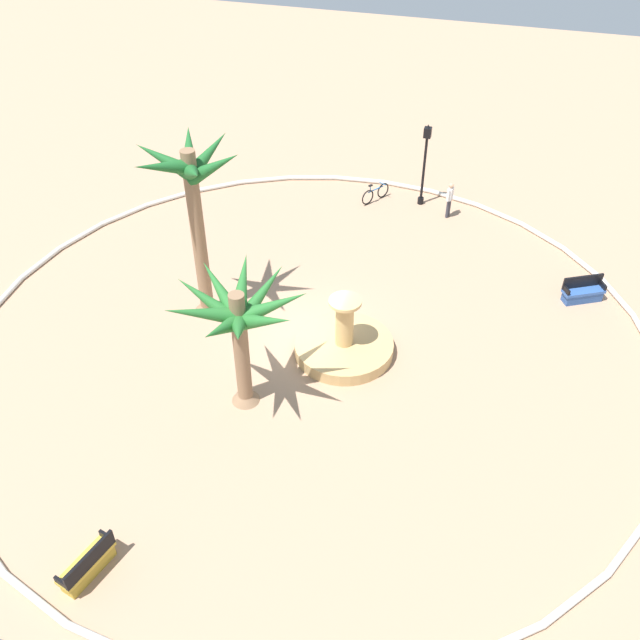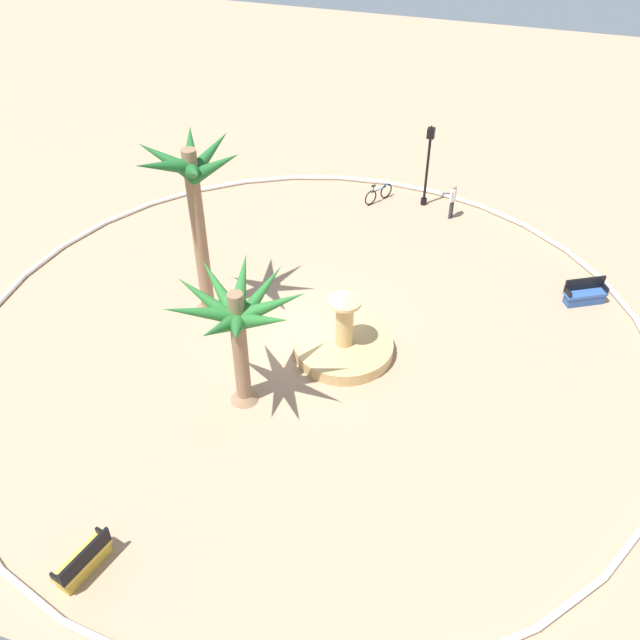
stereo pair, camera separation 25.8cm
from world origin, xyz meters
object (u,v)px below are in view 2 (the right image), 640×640
(palm_tree_by_curb, at_px, (237,317))
(bicycle_red_frame, at_px, (378,194))
(bench_west, at_px, (585,295))
(fountain, at_px, (344,345))
(person_cyclist_helmet, at_px, (453,199))
(palm_tree_near_fountain, at_px, (194,194))
(bench_east, at_px, (84,562))
(lamppost, at_px, (428,159))

(palm_tree_by_curb, xyz_separation_m, bicycle_red_frame, (-1.02, -13.80, -3.00))
(palm_tree_by_curb, distance_m, bicycle_red_frame, 14.15)
(bench_west, relative_size, bicycle_red_frame, 1.10)
(fountain, distance_m, person_cyclist_helmet, 10.44)
(palm_tree_by_curb, height_order, bicycle_red_frame, palm_tree_by_curb)
(palm_tree_by_curb, bearing_deg, bicycle_red_frame, -94.21)
(palm_tree_near_fountain, bearing_deg, bicycle_red_frame, -112.81)
(bench_east, relative_size, bench_west, 1.02)
(palm_tree_near_fountain, relative_size, bench_east, 4.00)
(fountain, distance_m, palm_tree_by_curb, 5.01)
(fountain, xyz_separation_m, person_cyclist_helmet, (-2.05, -10.21, 0.61))
(bench_west, xyz_separation_m, lamppost, (7.21, -5.53, 1.92))
(bench_east, xyz_separation_m, person_cyclist_helmet, (-5.99, -20.19, 0.58))
(bench_west, height_order, bicycle_red_frame, bench_west)
(fountain, height_order, bench_west, fountain)
(palm_tree_by_curb, height_order, bench_west, palm_tree_by_curb)
(palm_tree_by_curb, bearing_deg, person_cyclist_helmet, -108.53)
(fountain, relative_size, bicycle_red_frame, 2.31)
(bench_east, bearing_deg, fountain, -111.51)
(palm_tree_near_fountain, distance_m, palm_tree_by_curb, 5.25)
(fountain, bearing_deg, bench_east, 68.49)
(fountain, relative_size, lamppost, 0.89)
(palm_tree_near_fountain, distance_m, bench_west, 14.88)
(palm_tree_by_curb, distance_m, person_cyclist_helmet, 14.29)
(palm_tree_near_fountain, bearing_deg, bench_east, 98.38)
(bench_east, xyz_separation_m, bench_west, (-11.82, -15.47, 0.00))
(palm_tree_by_curb, relative_size, bench_east, 2.70)
(bicycle_red_frame, distance_m, person_cyclist_helmet, 3.53)
(palm_tree_near_fountain, distance_m, person_cyclist_helmet, 12.66)
(fountain, xyz_separation_m, lamppost, (-0.67, -11.02, 1.94))
(fountain, bearing_deg, bicycle_red_frame, -82.49)
(bench_west, distance_m, person_cyclist_helmet, 7.52)
(lamppost, bearing_deg, bicycle_red_frame, 9.97)
(palm_tree_near_fountain, distance_m, bicycle_red_frame, 11.53)
(lamppost, xyz_separation_m, person_cyclist_helmet, (-1.38, 0.81, -1.33))
(fountain, xyz_separation_m, palm_tree_by_curb, (2.42, 3.14, 3.06))
(bench_east, relative_size, bicycle_red_frame, 1.12)
(palm_tree_by_curb, distance_m, lamppost, 14.54)
(bench_east, height_order, bench_west, same)
(palm_tree_near_fountain, xyz_separation_m, bench_east, (-1.60, 10.83, -4.46))
(palm_tree_near_fountain, height_order, bicycle_red_frame, palm_tree_near_fountain)
(fountain, xyz_separation_m, palm_tree_near_fountain, (5.53, -0.85, 4.49))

